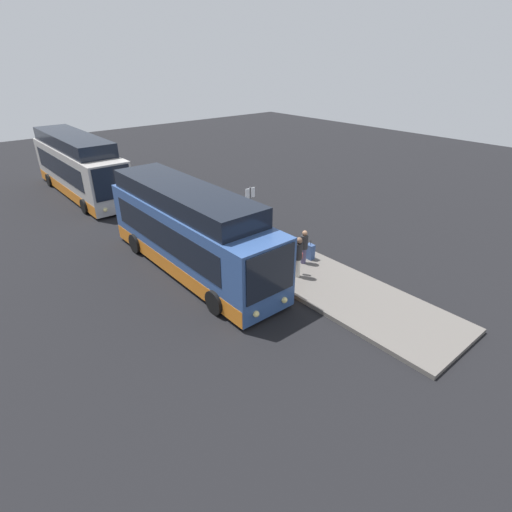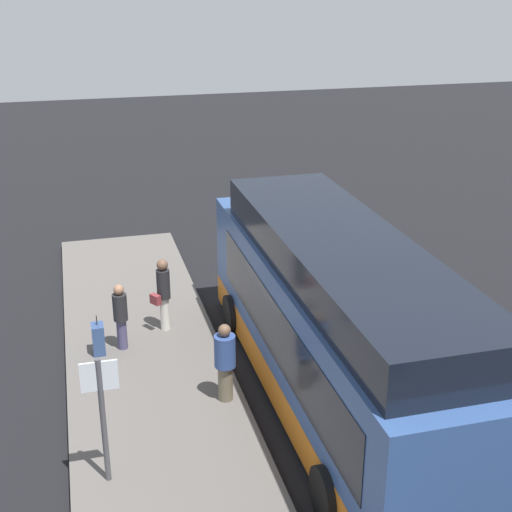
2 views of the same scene
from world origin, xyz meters
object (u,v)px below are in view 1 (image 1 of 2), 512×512
bus_lead (190,234)px  passenger_with_bags (235,237)px  passenger_boarding (298,255)px  suitcase (310,252)px  bus_second (79,168)px  passenger_waiting (304,246)px  sign_post (250,203)px

bus_lead → passenger_with_bags: 2.29m
bus_lead → passenger_boarding: 4.91m
bus_lead → suitcase: bus_lead is taller
bus_second → passenger_with_bags: bearing=8.3°
passenger_waiting → bus_second: bearing=-32.7°
bus_second → passenger_with_bags: size_ratio=6.77×
suitcase → passenger_waiting: bearing=-79.4°
bus_lead → passenger_with_bags: bearing=77.8°
passenger_boarding → suitcase: bearing=85.0°
bus_lead → passenger_waiting: bearing=51.5°
bus_second → sign_post: bearing=20.0°
bus_second → sign_post: 13.72m
bus_lead → sign_post: 4.91m
bus_lead → bus_second: 14.36m
passenger_boarding → sign_post: bearing=130.9°
passenger_with_bags → sign_post: (-1.94, 2.54, 0.60)m
passenger_boarding → passenger_waiting: passenger_boarding is taller
sign_post → passenger_with_bags: bearing=-52.6°
bus_lead → passenger_boarding: bearing=36.9°
passenger_waiting → passenger_with_bags: (-2.73, -1.87, 0.03)m
suitcase → sign_post: bearing=178.6°
passenger_boarding → passenger_with_bags: 3.52m
bus_second → passenger_waiting: bus_second is taller
bus_second → passenger_boarding: 18.50m
passenger_boarding → sign_post: (-5.37, 1.76, 0.48)m
passenger_boarding → suitcase: 1.95m
passenger_boarding → suitcase: size_ratio=1.91×
passenger_waiting → passenger_with_bags: bearing=-11.2°
bus_lead → suitcase: (3.10, 4.58, -1.19)m
bus_second → sign_post: size_ratio=4.87×
suitcase → sign_post: sign_post is taller
passenger_waiting → passenger_with_bags: 3.31m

